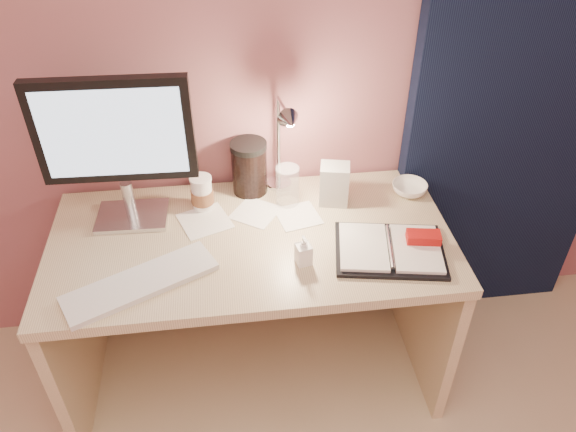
{
  "coord_description": "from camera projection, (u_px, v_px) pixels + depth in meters",
  "views": [
    {
      "loc": [
        -0.06,
        -0.12,
        1.99
      ],
      "look_at": [
        0.12,
        1.33,
        0.85
      ],
      "focal_mm": 35.0,
      "sensor_mm": 36.0,
      "label": 1
    }
  ],
  "objects": [
    {
      "name": "coffee_cup",
      "position": [
        202.0,
        194.0,
        2.05
      ],
      "size": [
        0.08,
        0.08,
        0.13
      ],
      "color": "white",
      "rests_on": "desk"
    },
    {
      "name": "desk",
      "position": [
        252.0,
        270.0,
        2.15
      ],
      "size": [
        1.4,
        0.7,
        0.73
      ],
      "color": "beige",
      "rests_on": "ground"
    },
    {
      "name": "product_box",
      "position": [
        334.0,
        184.0,
        2.07
      ],
      "size": [
        0.12,
        0.11,
        0.16
      ],
      "primitive_type": "cube",
      "rotation": [
        0.0,
        0.0,
        -0.22
      ],
      "color": "#B4B4B0",
      "rests_on": "desk"
    },
    {
      "name": "planner",
      "position": [
        393.0,
        248.0,
        1.88
      ],
      "size": [
        0.4,
        0.33,
        0.06
      ],
      "rotation": [
        0.0,
        0.0,
        -0.18
      ],
      "color": "black",
      "rests_on": "desk"
    },
    {
      "name": "clear_cup",
      "position": [
        287.0,
        186.0,
        2.06
      ],
      "size": [
        0.09,
        0.09,
        0.15
      ],
      "primitive_type": "cylinder",
      "color": "white",
      "rests_on": "desk"
    },
    {
      "name": "paper_a",
      "position": [
        298.0,
        216.0,
        2.04
      ],
      "size": [
        0.18,
        0.18,
        0.0
      ],
      "primitive_type": "cube",
      "rotation": [
        0.0,
        0.0,
        0.22
      ],
      "color": "white",
      "rests_on": "desk"
    },
    {
      "name": "paper_b",
      "position": [
        256.0,
        213.0,
        2.06
      ],
      "size": [
        0.21,
        0.21,
        0.0
      ],
      "primitive_type": "cube",
      "rotation": [
        0.0,
        0.0,
        -0.6
      ],
      "color": "white",
      "rests_on": "desk"
    },
    {
      "name": "desk_lamp",
      "position": [
        278.0,
        143.0,
        1.97
      ],
      "size": [
        0.11,
        0.25,
        0.4
      ],
      "rotation": [
        0.0,
        0.0,
        0.13
      ],
      "color": "silver",
      "rests_on": "desk"
    },
    {
      "name": "dark_jar",
      "position": [
        249.0,
        170.0,
        2.12
      ],
      "size": [
        0.13,
        0.13,
        0.19
      ],
      "primitive_type": "cylinder",
      "color": "black",
      "rests_on": "desk"
    },
    {
      "name": "room",
      "position": [
        501.0,
        76.0,
        2.04
      ],
      "size": [
        3.5,
        3.5,
        3.5
      ],
      "color": "#C6B28E",
      "rests_on": "ground"
    },
    {
      "name": "keyboard",
      "position": [
        141.0,
        283.0,
        1.76
      ],
      "size": [
        0.49,
        0.34,
        0.02
      ],
      "primitive_type": "cube",
      "rotation": [
        0.0,
        0.0,
        0.46
      ],
      "color": "silver",
      "rests_on": "desk"
    },
    {
      "name": "bowl",
      "position": [
        409.0,
        189.0,
        2.15
      ],
      "size": [
        0.16,
        0.16,
        0.04
      ],
      "primitive_type": "imported",
      "rotation": [
        0.0,
        0.0,
        0.23
      ],
      "color": "white",
      "rests_on": "desk"
    },
    {
      "name": "paper_c",
      "position": [
        205.0,
        221.0,
        2.02
      ],
      "size": [
        0.21,
        0.21,
        0.0
      ],
      "primitive_type": "cube",
      "rotation": [
        0.0,
        0.0,
        0.36
      ],
      "color": "white",
      "rests_on": "desk"
    },
    {
      "name": "lotion_bottle",
      "position": [
        304.0,
        250.0,
        1.81
      ],
      "size": [
        0.06,
        0.06,
        0.11
      ],
      "primitive_type": "imported",
      "rotation": [
        0.0,
        0.0,
        0.21
      ],
      "color": "white",
      "rests_on": "desk"
    },
    {
      "name": "monitor",
      "position": [
        116.0,
        140.0,
        1.83
      ],
      "size": [
        0.51,
        0.19,
        0.55
      ],
      "rotation": [
        0.0,
        0.0,
        -0.03
      ],
      "color": "silver",
      "rests_on": "desk"
    }
  ]
}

